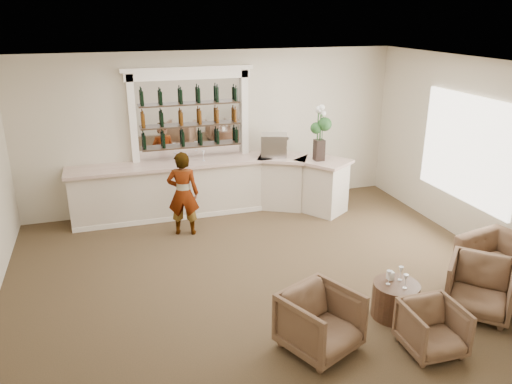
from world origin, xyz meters
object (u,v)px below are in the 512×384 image
bar_counter (213,187)px  espresso_machine (274,145)px  sommelier (183,194)px  armchair_center (432,328)px  armchair_far (505,266)px  armchair_right (480,287)px  cocktail_table (395,300)px  flower_vase (320,130)px  armchair_left (320,322)px

bar_counter → espresso_machine: bearing=-1.0°
sommelier → armchair_center: (2.34, -4.44, -0.49)m
armchair_center → armchair_far: armchair_far is taller
armchair_right → espresso_machine: 5.03m
cocktail_table → sommelier: bearing=122.7°
flower_vase → cocktail_table: bearing=-98.0°
sommelier → espresso_machine: 2.32m
armchair_center → armchair_far: (1.99, 0.96, 0.06)m
flower_vase → armchair_center: bearing=-96.5°
bar_counter → cocktail_table: bar_counter is taller
armchair_right → armchair_far: (0.83, 0.43, -0.01)m
cocktail_table → armchair_center: 0.81m
armchair_far → espresso_machine: bearing=-165.1°
bar_counter → armchair_center: bar_counter is taller
armchair_left → cocktail_table: bearing=-9.1°
espresso_machine → armchair_left: bearing=-83.1°
armchair_center → armchair_far: bearing=27.5°
armchair_left → bar_counter: bearing=68.8°
armchair_left → flower_vase: size_ratio=0.76×
armchair_right → armchair_far: size_ratio=0.74×
espresso_machine → bar_counter: bearing=-161.5°
sommelier → armchair_left: 4.13m
cocktail_table → flower_vase: size_ratio=0.56×
armchair_far → cocktail_table: bearing=-98.3°
armchair_center → flower_vase: flower_vase is taller
bar_counter → flower_vase: 2.50m
cocktail_table → armchair_center: bearing=-89.2°
armchair_center → sommelier: bearing=119.5°
cocktail_table → espresso_machine: (-0.23, 4.45, 1.13)m
armchair_center → flower_vase: (0.53, 4.69, 1.46)m
sommelier → espresso_machine: sommelier is taller
sommelier → armchair_center: 5.04m
cocktail_table → armchair_center: armchair_center is taller
espresso_machine → armchair_right: bearing=-54.0°
armchair_center → armchair_right: size_ratio=0.82×
armchair_left → armchair_center: (1.32, -0.46, -0.07)m
armchair_right → espresso_machine: size_ratio=1.62×
bar_counter → armchair_left: 4.84m
sommelier → bar_counter: bearing=-115.1°
bar_counter → armchair_right: 5.49m
armchair_far → bar_counter: bearing=-153.1°
cocktail_table → armchair_center: (0.01, -0.81, 0.07)m
sommelier → flower_vase: bearing=-158.3°
armchair_far → espresso_machine: espresso_machine is taller
armchair_left → flower_vase: 4.82m
armchair_left → espresso_machine: size_ratio=1.62×
sommelier → flower_vase: 3.04m
armchair_far → flower_vase: size_ratio=1.03×
bar_counter → armchair_center: size_ratio=8.05×
armchair_right → flower_vase: (-0.62, 4.16, 1.39)m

